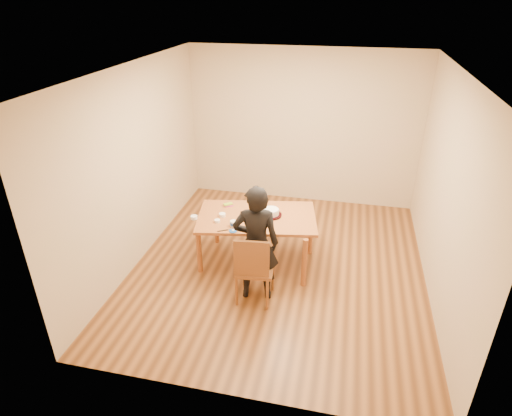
% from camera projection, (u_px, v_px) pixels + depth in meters
% --- Properties ---
extents(room_shell, '(4.00, 4.50, 2.70)m').
position_uv_depth(room_shell, '(285.00, 169.00, 5.77)').
color(room_shell, '#593216').
rests_on(room_shell, ground).
extents(dining_table, '(1.74, 1.22, 0.04)m').
position_uv_depth(dining_table, '(257.00, 217.00, 5.85)').
color(dining_table, brown).
rests_on(dining_table, floor).
extents(dining_chair, '(0.49, 0.49, 0.04)m').
position_uv_depth(dining_chair, '(255.00, 268.00, 5.28)').
color(dining_chair, brown).
rests_on(dining_chair, floor).
extents(cake_plate, '(0.29, 0.29, 0.02)m').
position_uv_depth(cake_plate, '(271.00, 215.00, 5.85)').
color(cake_plate, '#AB0B20').
rests_on(cake_plate, dining_table).
extents(cake, '(0.21, 0.21, 0.07)m').
position_uv_depth(cake, '(271.00, 212.00, 5.83)').
color(cake, white).
rests_on(cake, cake_plate).
extents(frosting_dome, '(0.21, 0.21, 0.03)m').
position_uv_depth(frosting_dome, '(271.00, 209.00, 5.80)').
color(frosting_dome, white).
rests_on(frosting_dome, cake).
extents(frosting_tub, '(0.09, 0.09, 0.08)m').
position_uv_depth(frosting_tub, '(233.00, 223.00, 5.58)').
color(frosting_tub, white).
rests_on(frosting_tub, dining_table).
extents(frosting_lid, '(0.10, 0.10, 0.01)m').
position_uv_depth(frosting_lid, '(233.00, 231.00, 5.47)').
color(frosting_lid, '#18479C').
rests_on(frosting_lid, dining_table).
extents(frosting_dollop, '(0.04, 0.04, 0.02)m').
position_uv_depth(frosting_dollop, '(233.00, 230.00, 5.47)').
color(frosting_dollop, white).
rests_on(frosting_dollop, frosting_lid).
extents(ramekin_green, '(0.07, 0.07, 0.04)m').
position_uv_depth(ramekin_green, '(217.00, 221.00, 5.68)').
color(ramekin_green, white).
rests_on(ramekin_green, dining_table).
extents(ramekin_yellow, '(0.09, 0.09, 0.04)m').
position_uv_depth(ramekin_yellow, '(222.00, 215.00, 5.82)').
color(ramekin_yellow, white).
rests_on(ramekin_yellow, dining_table).
extents(ramekin_multi, '(0.09, 0.09, 0.04)m').
position_uv_depth(ramekin_multi, '(194.00, 217.00, 5.76)').
color(ramekin_multi, white).
rests_on(ramekin_multi, dining_table).
extents(candy_box_pink, '(0.14, 0.11, 0.02)m').
position_uv_depth(candy_box_pink, '(228.00, 205.00, 6.10)').
color(candy_box_pink, '#E3356F').
rests_on(candy_box_pink, dining_table).
extents(candy_box_green, '(0.14, 0.13, 0.02)m').
position_uv_depth(candy_box_green, '(228.00, 204.00, 6.09)').
color(candy_box_green, green).
rests_on(candy_box_green, candy_box_pink).
extents(spatula, '(0.13, 0.09, 0.01)m').
position_uv_depth(spatula, '(223.00, 231.00, 5.48)').
color(spatula, black).
rests_on(spatula, dining_table).
extents(person, '(0.62, 0.46, 1.54)m').
position_uv_depth(person, '(256.00, 244.00, 5.17)').
color(person, black).
rests_on(person, floor).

